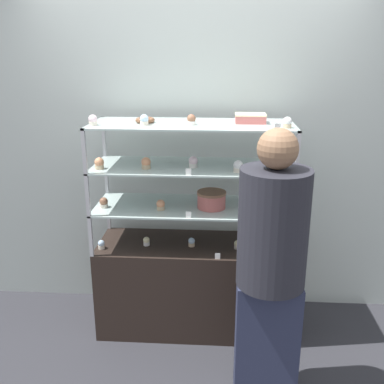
% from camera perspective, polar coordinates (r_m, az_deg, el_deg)
% --- Properties ---
extents(ground_plane, '(20.00, 20.00, 0.00)m').
position_cam_1_polar(ground_plane, '(3.65, 0.00, -16.37)').
color(ground_plane, '#2D2D33').
extents(back_wall, '(8.00, 0.05, 2.60)m').
position_cam_1_polar(back_wall, '(3.51, 0.44, 5.45)').
color(back_wall, '#A8B2AD').
rests_on(back_wall, ground_plane).
extents(display_base, '(1.38, 0.52, 0.68)m').
position_cam_1_polar(display_base, '(3.47, 0.00, -11.70)').
color(display_base, black).
rests_on(display_base, ground_plane).
extents(display_riser_lower, '(1.38, 0.52, 0.29)m').
position_cam_1_polar(display_riser_lower, '(3.21, 0.00, -2.03)').
color(display_riser_lower, '#B7B7BC').
rests_on(display_riser_lower, display_base).
extents(display_riser_middle, '(1.38, 0.52, 0.29)m').
position_cam_1_polar(display_riser_middle, '(3.12, 0.00, 3.07)').
color(display_riser_middle, '#B7B7BC').
rests_on(display_riser_middle, display_riser_lower).
extents(display_riser_upper, '(1.38, 0.52, 0.29)m').
position_cam_1_polar(display_riser_upper, '(3.06, 0.00, 8.41)').
color(display_riser_upper, '#B7B7BC').
rests_on(display_riser_upper, display_riser_middle).
extents(layer_cake_centerpiece, '(0.20, 0.20, 0.12)m').
position_cam_1_polar(layer_cake_centerpiece, '(3.15, 2.49, -0.97)').
color(layer_cake_centerpiece, '#C66660').
rests_on(layer_cake_centerpiece, display_riser_lower).
extents(sheet_cake_frosted, '(0.21, 0.16, 0.06)m').
position_cam_1_polar(sheet_cake_frosted, '(3.10, 7.42, 9.28)').
color(sheet_cake_frosted, '#C66660').
rests_on(sheet_cake_frosted, display_riser_upper).
extents(cupcake_0, '(0.05, 0.05, 0.06)m').
position_cam_1_polar(cupcake_0, '(3.29, -11.44, -6.56)').
color(cupcake_0, beige).
rests_on(cupcake_0, display_base).
extents(cupcake_1, '(0.05, 0.05, 0.06)m').
position_cam_1_polar(cupcake_1, '(3.29, -5.81, -6.23)').
color(cupcake_1, white).
rests_on(cupcake_1, display_base).
extents(cupcake_2, '(0.05, 0.05, 0.06)m').
position_cam_1_polar(cupcake_2, '(3.26, -0.08, -6.39)').
color(cupcake_2, '#CCB28C').
rests_on(cupcake_2, display_base).
extents(cupcake_3, '(0.05, 0.05, 0.06)m').
position_cam_1_polar(cupcake_3, '(3.24, 5.77, -6.66)').
color(cupcake_3, beige).
rests_on(cupcake_3, display_base).
extents(cupcake_4, '(0.05, 0.05, 0.06)m').
position_cam_1_polar(cupcake_4, '(3.26, 11.13, -6.74)').
color(cupcake_4, '#CCB28C').
rests_on(cupcake_4, display_base).
extents(price_tag_0, '(0.04, 0.00, 0.04)m').
position_cam_1_polar(price_tag_0, '(3.08, 3.26, -8.13)').
color(price_tag_0, white).
rests_on(price_tag_0, display_base).
extents(cupcake_5, '(0.06, 0.06, 0.07)m').
position_cam_1_polar(cupcake_5, '(3.22, -11.14, -1.34)').
color(cupcake_5, beige).
rests_on(cupcake_5, display_riser_lower).
extents(cupcake_6, '(0.06, 0.06, 0.07)m').
position_cam_1_polar(cupcake_6, '(3.12, -4.00, -1.65)').
color(cupcake_6, '#CCB28C').
rests_on(cupcake_6, display_riser_lower).
extents(cupcake_7, '(0.06, 0.06, 0.07)m').
position_cam_1_polar(cupcake_7, '(3.15, 11.23, -1.79)').
color(cupcake_7, white).
rests_on(cupcake_7, display_riser_lower).
extents(price_tag_1, '(0.04, 0.00, 0.04)m').
position_cam_1_polar(price_tag_1, '(2.97, -0.45, -2.92)').
color(price_tag_1, white).
rests_on(price_tag_1, display_riser_lower).
extents(cupcake_8, '(0.06, 0.06, 0.08)m').
position_cam_1_polar(cupcake_8, '(3.09, -11.69, 3.57)').
color(cupcake_8, '#CCB28C').
rests_on(cupcake_8, display_riser_middle).
extents(cupcake_9, '(0.06, 0.06, 0.08)m').
position_cam_1_polar(cupcake_9, '(3.05, -5.86, 3.65)').
color(cupcake_9, '#CCB28C').
rests_on(cupcake_9, display_riser_middle).
extents(cupcake_10, '(0.06, 0.06, 0.08)m').
position_cam_1_polar(cupcake_10, '(3.07, 0.15, 3.82)').
color(cupcake_10, white).
rests_on(cupcake_10, display_riser_middle).
extents(cupcake_11, '(0.06, 0.06, 0.08)m').
position_cam_1_polar(cupcake_11, '(2.97, 5.87, 3.25)').
color(cupcake_11, beige).
rests_on(cupcake_11, display_riser_middle).
extents(cupcake_12, '(0.06, 0.06, 0.08)m').
position_cam_1_polar(cupcake_12, '(3.04, 11.77, 3.30)').
color(cupcake_12, white).
rests_on(cupcake_12, display_riser_middle).
extents(price_tag_2, '(0.04, 0.00, 0.04)m').
position_cam_1_polar(price_tag_2, '(2.88, -0.45, 2.58)').
color(price_tag_2, white).
rests_on(price_tag_2, display_riser_middle).
extents(cupcake_13, '(0.06, 0.06, 0.07)m').
position_cam_1_polar(cupcake_13, '(3.04, -12.48, 8.89)').
color(cupcake_13, beige).
rests_on(cupcake_13, display_riser_upper).
extents(cupcake_14, '(0.06, 0.06, 0.07)m').
position_cam_1_polar(cupcake_14, '(3.00, -6.08, 9.08)').
color(cupcake_14, beige).
rests_on(cupcake_14, display_riser_upper).
extents(cupcake_15, '(0.06, 0.06, 0.07)m').
position_cam_1_polar(cupcake_15, '(2.99, -0.13, 9.15)').
color(cupcake_15, white).
rests_on(cupcake_15, display_riser_upper).
extents(cupcake_16, '(0.06, 0.06, 0.07)m').
position_cam_1_polar(cupcake_16, '(2.94, 12.01, 8.62)').
color(cupcake_16, '#CCB28C').
rests_on(cupcake_16, display_riser_upper).
extents(price_tag_3, '(0.04, 0.00, 0.04)m').
position_cam_1_polar(price_tag_3, '(2.83, 10.81, 8.11)').
color(price_tag_3, white).
rests_on(price_tag_3, display_riser_upper).
extents(donut_glazed, '(0.13, 0.13, 0.03)m').
position_cam_1_polar(donut_glazed, '(3.10, -5.98, 9.06)').
color(donut_glazed, brown).
rests_on(donut_glazed, display_riser_upper).
extents(customer_figure, '(0.39, 0.39, 1.66)m').
position_cam_1_polar(customer_figure, '(2.60, 9.99, -9.07)').
color(customer_figure, '#282D47').
rests_on(customer_figure, ground_plane).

